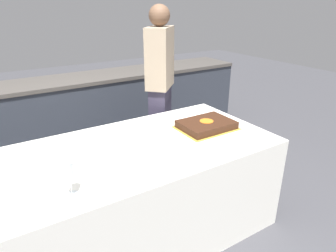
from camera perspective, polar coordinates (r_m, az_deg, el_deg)
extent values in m
plane|color=#424247|center=(2.51, -7.47, -20.16)|extent=(14.00, 14.00, 0.00)
cube|color=#333842|center=(3.58, -18.60, 0.92)|extent=(4.40, 0.55, 0.88)
cube|color=#4C4742|center=(3.45, -19.55, 8.03)|extent=(4.40, 0.58, 0.04)
cube|color=white|center=(2.27, -7.97, -13.13)|extent=(2.19, 1.00, 0.76)
cube|color=gold|center=(2.42, 7.26, -0.37)|extent=(0.45, 0.34, 0.00)
cube|color=#381E11|center=(2.40, 7.30, 0.29)|extent=(0.41, 0.30, 0.06)
cylinder|color=orange|center=(2.39, 7.33, 0.96)|extent=(0.11, 0.11, 0.00)
cylinder|color=white|center=(1.96, -13.42, -5.72)|extent=(0.23, 0.23, 0.06)
cylinder|color=white|center=(1.69, -17.78, -12.28)|extent=(0.07, 0.07, 0.00)
cylinder|color=white|center=(1.67, -17.95, -11.12)|extent=(0.01, 0.01, 0.08)
cylinder|color=white|center=(1.62, -18.36, -8.29)|extent=(0.06, 0.06, 0.11)
cylinder|color=white|center=(2.64, 3.21, 1.81)|extent=(0.18, 0.18, 0.00)
cube|color=white|center=(1.76, -3.27, -9.42)|extent=(0.17, 0.12, 0.02)
cube|color=#383347|center=(3.07, -1.42, -0.95)|extent=(0.32, 0.33, 0.93)
cube|color=tan|center=(2.86, -1.57, 12.83)|extent=(0.39, 0.39, 0.56)
sphere|color=brown|center=(2.82, -1.65, 20.34)|extent=(0.19, 0.19, 0.19)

